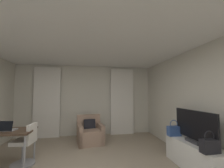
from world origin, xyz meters
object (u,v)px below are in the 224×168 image
object	(u,v)px
laptop	(7,129)
tv_console	(195,156)
desk	(2,134)
handbag_primary	(174,131)
handbag_secondary	(210,146)
tv_flatscreen	(195,127)
desk_chair	(25,146)
armchair	(90,133)

from	to	relation	value
laptop	tv_console	bearing A→B (deg)	-10.97
desk	handbag_primary	world-z (taller)	handbag_primary
tv_console	handbag_secondary	world-z (taller)	handbag_secondary
tv_flatscreen	handbag_primary	world-z (taller)	tv_flatscreen
desk	desk_chair	world-z (taller)	desk_chair
laptop	tv_flatscreen	bearing A→B (deg)	-11.39
desk	laptop	bearing A→B (deg)	-13.51
tv_console	tv_flatscreen	size ratio (longest dim) A/B	1.22
armchair	handbag_secondary	world-z (taller)	handbag_secondary
desk_chair	tv_flatscreen	world-z (taller)	tv_flatscreen
armchair	handbag_primary	distance (m)	2.48
desk_chair	laptop	xyz separation A→B (m)	(-0.36, -0.05, 0.41)
tv_flatscreen	handbag_secondary	distance (m)	0.53
desk_chair	laptop	bearing A→B (deg)	-171.36
desk	laptop	distance (m)	0.15
armchair	desk	bearing A→B (deg)	-147.13
armchair	handbag_secondary	xyz separation A→B (m)	(1.95, -2.48, 0.38)
handbag_secondary	tv_flatscreen	bearing A→B (deg)	75.40
handbag_secondary	desk_chair	bearing A→B (deg)	158.68
tv_flatscreen	laptop	bearing A→B (deg)	168.61
desk_chair	armchair	bearing A→B (deg)	39.66
armchair	desk_chair	distance (m)	1.83
handbag_primary	handbag_secondary	distance (m)	0.99
laptop	handbag_secondary	xyz separation A→B (m)	(3.72, -1.26, -0.13)
laptop	armchair	bearing A→B (deg)	34.69
handbag_primary	tv_flatscreen	bearing A→B (deg)	-75.09
desk	handbag_primary	xyz separation A→B (m)	(3.80, -0.29, -0.01)
desk	tv_flatscreen	world-z (taller)	tv_flatscreen
desk	tv_flatscreen	distance (m)	4.02
desk_chair	handbag_primary	xyz separation A→B (m)	(3.35, -0.32, 0.28)
desk_chair	tv_console	distance (m)	3.58
armchair	desk	xyz separation A→B (m)	(-1.86, -1.20, 0.40)
handbag_secondary	desk	bearing A→B (deg)	161.43
desk	tv_console	distance (m)	4.03
handbag_secondary	handbag_primary	bearing A→B (deg)	90.49
handbag_primary	desk	bearing A→B (deg)	175.61
handbag_primary	tv_console	bearing A→B (deg)	-74.21
desk_chair	tv_flatscreen	xyz separation A→B (m)	(3.49, -0.83, 0.47)
desk_chair	tv_console	xyz separation A→B (m)	(3.49, -0.80, -0.12)
armchair	desk_chair	world-z (taller)	desk_chair
desk	tv_flatscreen	bearing A→B (deg)	-11.44
laptop	desk	bearing A→B (deg)	166.49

